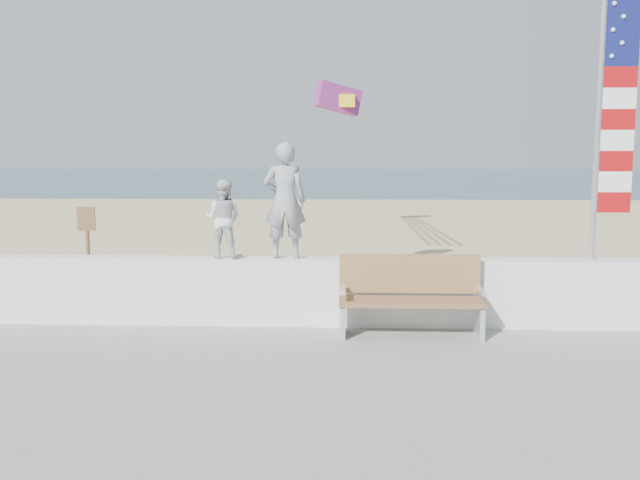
# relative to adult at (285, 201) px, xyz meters

# --- Properties ---
(ground) EXTENTS (220.00, 220.00, 0.00)m
(ground) POSITION_rel_adult_xyz_m (0.27, -2.00, -1.85)
(ground) COLOR #2A4254
(ground) RESTS_ON ground
(sand) EXTENTS (90.00, 40.00, 0.08)m
(sand) POSITION_rel_adult_xyz_m (0.27, 7.00, -1.81)
(sand) COLOR tan
(sand) RESTS_ON ground
(seawall) EXTENTS (30.00, 0.35, 0.90)m
(seawall) POSITION_rel_adult_xyz_m (0.27, 0.00, -1.22)
(seawall) COLOR white
(seawall) RESTS_ON boardwalk
(adult) EXTENTS (0.58, 0.39, 1.53)m
(adult) POSITION_rel_adult_xyz_m (0.00, 0.00, 0.00)
(adult) COLOR gray
(adult) RESTS_ON seawall
(child) EXTENTS (0.56, 0.47, 1.04)m
(child) POSITION_rel_adult_xyz_m (-0.82, 0.00, -0.25)
(child) COLOR silver
(child) RESTS_ON seawall
(bench) EXTENTS (1.80, 0.57, 1.00)m
(bench) POSITION_rel_adult_xyz_m (1.63, -0.45, -1.16)
(bench) COLOR brown
(bench) RESTS_ON boardwalk
(flag) EXTENTS (0.50, 0.08, 3.50)m
(flag) POSITION_rel_adult_xyz_m (4.15, -0.00, 1.15)
(flag) COLOR silver
(flag) RESTS_ON seawall
(parafoil_kite) EXTENTS (0.91, 0.63, 0.63)m
(parafoil_kite) POSITION_rel_adult_xyz_m (0.66, 3.79, 1.62)
(parafoil_kite) COLOR red
(parafoil_kite) RESTS_ON ground
(sign) EXTENTS (0.32, 0.07, 1.46)m
(sign) POSITION_rel_adult_xyz_m (-3.77, 2.76, -0.90)
(sign) COLOR brown
(sign) RESTS_ON sand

